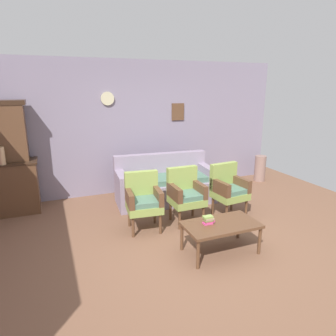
# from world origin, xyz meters

# --- Properties ---
(ground_plane) EXTENTS (7.68, 7.68, 0.00)m
(ground_plane) POSITION_xyz_m (0.00, 0.00, 0.00)
(ground_plane) COLOR brown
(wall_back_with_decor) EXTENTS (6.40, 0.09, 2.70)m
(wall_back_with_decor) POSITION_xyz_m (0.00, 2.63, 1.35)
(wall_back_with_decor) COLOR gray
(wall_back_with_decor) RESTS_ON ground
(side_cabinet) EXTENTS (1.16, 0.55, 0.93)m
(side_cabinet) POSITION_xyz_m (-2.54, 2.25, 0.47)
(side_cabinet) COLOR brown
(side_cabinet) RESTS_ON ground
(vase_on_cabinet) EXTENTS (0.11, 0.11, 0.30)m
(vase_on_cabinet) POSITION_xyz_m (-2.48, 2.06, 1.08)
(vase_on_cabinet) COLOR tan
(vase_on_cabinet) RESTS_ON side_cabinet
(floral_couch) EXTENTS (1.92, 0.94, 0.90)m
(floral_couch) POSITION_xyz_m (0.27, 1.76, 0.33)
(floral_couch) COLOR gray
(floral_couch) RESTS_ON ground
(armchair_near_cabinet) EXTENTS (0.57, 0.54, 0.90)m
(armchair_near_cabinet) POSITION_xyz_m (-0.47, 0.77, 0.50)
(armchair_near_cabinet) COLOR #849947
(armchair_near_cabinet) RESTS_ON ground
(armchair_near_couch_end) EXTENTS (0.52, 0.49, 0.90)m
(armchair_near_couch_end) POSITION_xyz_m (0.25, 0.77, 0.50)
(armchair_near_couch_end) COLOR #849947
(armchair_near_couch_end) RESTS_ON ground
(armchair_row_middle) EXTENTS (0.57, 0.54, 0.90)m
(armchair_row_middle) POSITION_xyz_m (1.04, 0.73, 0.50)
(armchair_row_middle) COLOR #849947
(armchair_row_middle) RESTS_ON ground
(coffee_table) EXTENTS (1.00, 0.56, 0.42)m
(coffee_table) POSITION_xyz_m (0.27, -0.29, 0.38)
(coffee_table) COLOR brown
(coffee_table) RESTS_ON ground
(book_stack_on_table) EXTENTS (0.16, 0.11, 0.12)m
(book_stack_on_table) POSITION_xyz_m (0.11, -0.24, 0.48)
(book_stack_on_table) COLOR #D24482
(book_stack_on_table) RESTS_ON coffee_table
(floor_vase_by_wall) EXTENTS (0.26, 0.26, 0.60)m
(floor_vase_by_wall) POSITION_xyz_m (2.85, 2.15, 0.30)
(floor_vase_by_wall) COLOR #896A5F
(floor_vase_by_wall) RESTS_ON ground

